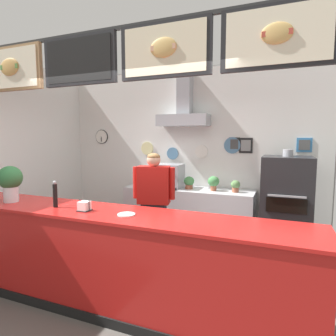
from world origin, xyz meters
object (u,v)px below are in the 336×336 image
Objects in this scene: potted_thyme at (141,179)px; basil_vase at (10,182)px; condiment_plate at (126,214)px; shop_worker at (154,204)px; pepper_grinder at (55,194)px; espresso_machine at (168,176)px; potted_oregano at (235,186)px; potted_rosemary at (189,182)px; potted_sage at (214,182)px; napkin_holder at (84,207)px; pizza_oven at (286,208)px.

potted_thyme is 0.50× the size of basil_vase.
potted_thyme is at bearing 113.64° from condiment_plate.
basil_vase is at bearing 32.13° from shop_worker.
pepper_grinder is at bearing -87.81° from potted_thyme.
espresso_machine is 2.50× the size of potted_oregano.
pepper_grinder reaches higher than potted_rosemary.
potted_oregano is at bearing -0.18° from potted_sage.
potted_sage is 0.57× the size of basil_vase.
condiment_plate is (0.44, -2.22, -0.08)m from espresso_machine.
napkin_holder is (-0.21, -1.28, 0.23)m from shop_worker.
pepper_grinder is (-0.61, -1.27, 0.33)m from shop_worker.
pizza_oven is 3.69m from basil_vase.
napkin_holder is at bearing -100.80° from potted_rosemary.
potted_thyme is (-0.69, 0.95, 0.20)m from shop_worker.
potted_rosemary is 2.30m from napkin_holder.
napkin_holder is (0.40, -0.01, -0.10)m from pepper_grinder.
pepper_grinder is at bearing 52.25° from shop_worker.
pizza_oven reaches higher than potted_sage.
pepper_grinder is (-2.37, -2.01, 0.41)m from pizza_oven.
potted_rosemary is at bearing 178.80° from potted_oregano.
basil_vase is (-2.30, -2.22, 0.25)m from potted_oregano.
espresso_machine reaches higher than potted_sage.
potted_oregano is at bearing 61.40° from napkin_holder.
potted_thyme reaches higher than condiment_plate.
pepper_grinder reaches higher than condiment_plate.
condiment_plate is (-0.73, -2.22, 0.02)m from potted_oregano.
potted_sage is at bearing 0.24° from potted_thyme.
shop_worker reaches higher than napkin_holder.
potted_sage reaches higher than napkin_holder.
potted_rosemary is 1.22× the size of condiment_plate.
espresso_machine is 2.00× the size of potted_sage.
basil_vase is (-0.60, -2.21, 0.23)m from potted_thyme.
pizza_oven is at bearing -169.54° from shop_worker.
espresso_machine is 0.81m from potted_sage.
pepper_grinder is (-0.45, -2.23, 0.06)m from espresso_machine.
pepper_grinder is at bearing -110.20° from potted_rosemary.
potted_oregano is 1.50× the size of napkin_holder.
napkin_holder is at bearing -118.60° from potted_oregano.
potted_sage is (-1.12, 0.22, 0.29)m from pizza_oven.
potted_thyme is 2.23m from pepper_grinder.
shop_worker is 6.44× the size of potted_sage.
pepper_grinder is 0.68× the size of basil_vase.
basil_vase reaches higher than napkin_holder.
condiment_plate is at bearing -66.36° from potted_thyme.
potted_rosemary is at bearing 79.20° from napkin_holder.
basil_vase is (-1.94, -2.22, 0.21)m from potted_sage.
shop_worker is at bearing -157.26° from pizza_oven.
potted_oregano is 2.76m from pepper_grinder.
potted_rosemary is (0.91, 0.02, -0.01)m from potted_thyme.
basil_vase is at bearing -124.00° from potted_rosemary.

